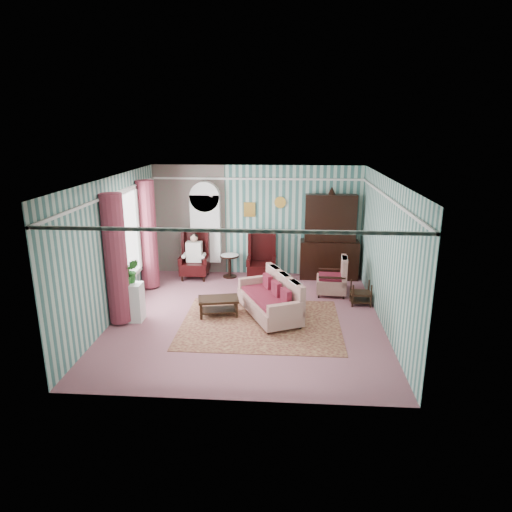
# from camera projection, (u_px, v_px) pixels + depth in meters

# --- Properties ---
(floor) EXTENTS (6.00, 6.00, 0.00)m
(floor) POSITION_uv_depth(u_px,v_px,m) (247.00, 317.00, 9.57)
(floor) COLOR #92555D
(floor) RESTS_ON ground
(room_shell) EXTENTS (5.53, 6.02, 2.91)m
(room_shell) POSITION_uv_depth(u_px,v_px,m) (217.00, 222.00, 9.23)
(room_shell) COLOR #3B6B65
(room_shell) RESTS_ON ground
(bookcase) EXTENTS (0.80, 0.28, 2.24)m
(bookcase) POSITION_uv_depth(u_px,v_px,m) (206.00, 233.00, 12.07)
(bookcase) COLOR white
(bookcase) RESTS_ON floor
(dresser_hutch) EXTENTS (1.50, 0.56, 2.36)m
(dresser_hutch) POSITION_uv_depth(u_px,v_px,m) (330.00, 234.00, 11.72)
(dresser_hutch) COLOR black
(dresser_hutch) RESTS_ON floor
(wingback_left) EXTENTS (0.76, 0.80, 1.25)m
(wingback_left) POSITION_uv_depth(u_px,v_px,m) (194.00, 255.00, 11.86)
(wingback_left) COLOR black
(wingback_left) RESTS_ON floor
(wingback_right) EXTENTS (0.76, 0.80, 1.25)m
(wingback_right) POSITION_uv_depth(u_px,v_px,m) (261.00, 256.00, 11.74)
(wingback_right) COLOR black
(wingback_right) RESTS_ON floor
(seated_woman) EXTENTS (0.44, 0.40, 1.18)m
(seated_woman) POSITION_uv_depth(u_px,v_px,m) (194.00, 256.00, 11.87)
(seated_woman) COLOR white
(seated_woman) RESTS_ON floor
(round_side_table) EXTENTS (0.50, 0.50, 0.60)m
(round_side_table) POSITION_uv_depth(u_px,v_px,m) (230.00, 266.00, 12.03)
(round_side_table) COLOR black
(round_side_table) RESTS_ON floor
(nest_table) EXTENTS (0.45, 0.38, 0.54)m
(nest_table) POSITION_uv_depth(u_px,v_px,m) (361.00, 293.00, 10.19)
(nest_table) COLOR black
(nest_table) RESTS_ON floor
(plant_stand) EXTENTS (0.55, 0.35, 0.80)m
(plant_stand) POSITION_uv_depth(u_px,v_px,m) (130.00, 302.00, 9.34)
(plant_stand) COLOR silver
(plant_stand) RESTS_ON floor
(rug) EXTENTS (3.20, 2.60, 0.01)m
(rug) POSITION_uv_depth(u_px,v_px,m) (261.00, 323.00, 9.26)
(rug) COLOR #4D191E
(rug) RESTS_ON floor
(sofa) EXTENTS (1.57, 2.03, 1.09)m
(sofa) POSITION_uv_depth(u_px,v_px,m) (269.00, 292.00, 9.48)
(sofa) COLOR #B7A78E
(sofa) RESTS_ON floor
(floral_armchair) EXTENTS (0.78, 0.80, 0.90)m
(floral_armchair) POSITION_uv_depth(u_px,v_px,m) (331.00, 276.00, 10.76)
(floral_armchair) COLOR #C3B297
(floral_armchair) RESTS_ON floor
(coffee_table) EXTENTS (0.92, 0.66, 0.38)m
(coffee_table) POSITION_uv_depth(u_px,v_px,m) (219.00, 307.00, 9.64)
(coffee_table) COLOR black
(coffee_table) RESTS_ON floor
(potted_plant_a) EXTENTS (0.42, 0.38, 0.41)m
(potted_plant_a) POSITION_uv_depth(u_px,v_px,m) (126.00, 275.00, 9.11)
(potted_plant_a) COLOR #1B5921
(potted_plant_a) RESTS_ON plant_stand
(potted_plant_b) EXTENTS (0.33, 0.29, 0.50)m
(potted_plant_b) POSITION_uv_depth(u_px,v_px,m) (132.00, 271.00, 9.22)
(potted_plant_b) COLOR #204B17
(potted_plant_b) RESTS_ON plant_stand
(potted_plant_c) EXTENTS (0.21, 0.21, 0.37)m
(potted_plant_c) POSITION_uv_depth(u_px,v_px,m) (126.00, 274.00, 9.20)
(potted_plant_c) COLOR #21571B
(potted_plant_c) RESTS_ON plant_stand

